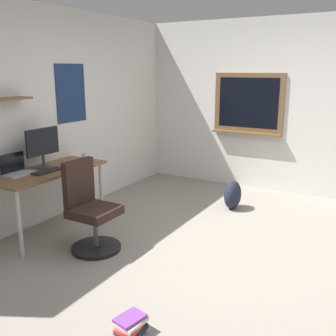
% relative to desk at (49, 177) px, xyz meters
% --- Properties ---
extents(ground_plane, '(5.20, 5.20, 0.00)m').
position_rel_desk_xyz_m(ground_plane, '(0.48, -2.08, -0.66)').
color(ground_plane, gray).
rests_on(ground_plane, ground).
extents(wall_back, '(5.00, 0.30, 2.60)m').
position_rel_desk_xyz_m(wall_back, '(0.48, 0.37, 0.64)').
color(wall_back, silver).
rests_on(wall_back, ground).
extents(wall_right, '(0.22, 5.00, 2.60)m').
position_rel_desk_xyz_m(wall_right, '(2.93, -2.05, 0.64)').
color(wall_right, silver).
rests_on(wall_right, ground).
extents(desk, '(1.38, 0.58, 0.74)m').
position_rel_desk_xyz_m(desk, '(0.00, 0.00, 0.00)').
color(desk, brown).
rests_on(desk, ground).
extents(office_chair, '(0.52, 0.52, 0.95)m').
position_rel_desk_xyz_m(office_chair, '(-0.13, -0.71, -0.26)').
color(office_chair, black).
rests_on(office_chair, ground).
extents(laptop, '(0.31, 0.21, 0.23)m').
position_rel_desk_xyz_m(laptop, '(-0.31, 0.14, 0.14)').
color(laptop, '#ADAFB5').
rests_on(laptop, desk).
extents(monitor_primary, '(0.46, 0.17, 0.46)m').
position_rel_desk_xyz_m(monitor_primary, '(0.03, 0.09, 0.35)').
color(monitor_primary, '#38383D').
rests_on(monitor_primary, desk).
extents(keyboard, '(0.37, 0.13, 0.02)m').
position_rel_desk_xyz_m(keyboard, '(-0.07, -0.07, 0.09)').
color(keyboard, black).
rests_on(keyboard, desk).
extents(computer_mouse, '(0.10, 0.06, 0.03)m').
position_rel_desk_xyz_m(computer_mouse, '(0.21, -0.07, 0.10)').
color(computer_mouse, '#262628').
rests_on(computer_mouse, desk).
extents(coffee_mug, '(0.08, 0.08, 0.09)m').
position_rel_desk_xyz_m(coffee_mug, '(0.59, -0.02, 0.13)').
color(coffee_mug, silver).
rests_on(coffee_mug, desk).
extents(backpack, '(0.32, 0.22, 0.39)m').
position_rel_desk_xyz_m(backpack, '(1.78, -1.56, -0.47)').
color(backpack, '#1E2333').
rests_on(backpack, ground).
extents(book_stack_on_floor, '(0.25, 0.20, 0.14)m').
position_rel_desk_xyz_m(book_stack_on_floor, '(-1.07, -1.89, -0.59)').
color(book_stack_on_floor, '#3851B2').
rests_on(book_stack_on_floor, ground).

